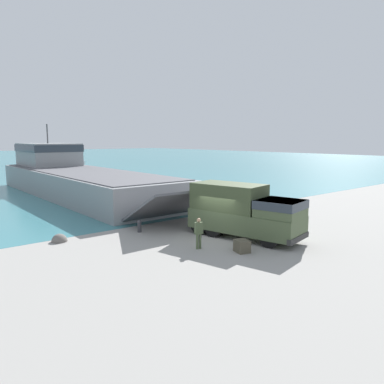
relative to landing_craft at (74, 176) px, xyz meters
name	(u,v)px	position (x,y,z in m)	size (l,w,h in m)	color
ground_plane	(220,238)	(-0.59, -23.79, -1.95)	(240.00, 240.00, 0.00)	gray
landing_craft	(74,176)	(0.00, 0.00, 0.00)	(8.39, 34.39, 7.82)	gray
military_truck	(244,211)	(0.57, -24.70, -0.29)	(3.87, 7.40, 3.25)	#475638
soldier_on_ramp	(199,231)	(-3.13, -24.77, -0.95)	(0.48, 0.32, 1.73)	#475638
moored_boat_a	(70,163)	(15.60, 40.99, -1.28)	(8.58, 6.62, 2.02)	#B7BABF
mooring_bollard	(139,226)	(-3.68, -19.51, -1.50)	(0.30, 0.30, 0.81)	#333338
cargo_crate	(242,246)	(-1.72, -26.70, -1.62)	(0.66, 0.79, 0.66)	#4C4738
shoreline_rock_a	(59,242)	(-8.51, -18.42, -1.95)	(0.93, 0.93, 0.93)	#66605B
shoreline_rock_b	(254,205)	(9.49, -17.72, -1.95)	(1.02, 1.02, 1.02)	gray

